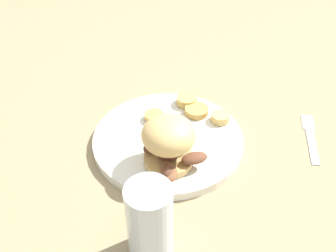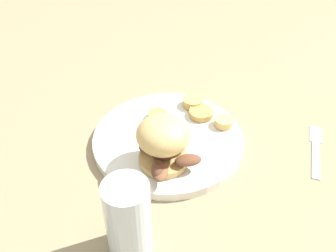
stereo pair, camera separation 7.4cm
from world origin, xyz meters
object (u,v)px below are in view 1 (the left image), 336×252
(dinner_plate, at_px, (168,139))
(fork, at_px, (311,137))
(drinking_glass, at_px, (150,222))
(sandwich, at_px, (169,142))

(dinner_plate, xyz_separation_m, fork, (-0.28, -0.07, -0.01))
(fork, relative_size, drinking_glass, 1.13)
(sandwich, xyz_separation_m, drinking_glass, (-0.00, 0.17, -0.00))
(dinner_plate, distance_m, fork, 0.29)
(dinner_plate, xyz_separation_m, drinking_glass, (-0.02, 0.24, 0.06))
(dinner_plate, relative_size, fork, 1.92)
(dinner_plate, height_order, sandwich, sandwich)
(drinking_glass, bearing_deg, dinner_plate, -85.63)
(sandwich, relative_size, drinking_glass, 0.93)
(drinking_glass, bearing_deg, sandwich, -89.09)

